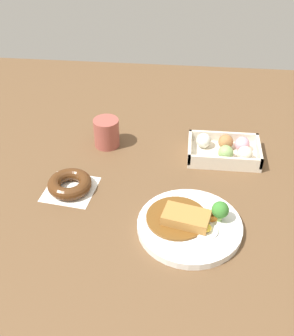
{
  "coord_description": "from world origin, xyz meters",
  "views": [
    {
      "loc": [
        -0.04,
        0.81,
        0.72
      ],
      "look_at": [
        0.05,
        -0.08,
        0.03
      ],
      "focal_mm": 45.54,
      "sensor_mm": 36.0,
      "label": 1
    }
  ],
  "objects_px": {
    "curry_plate": "(190,224)",
    "donut_box": "(226,150)",
    "chocolate_ring_donut": "(70,184)",
    "coffee_mug": "(107,133)"
  },
  "relations": [
    {
      "from": "donut_box",
      "to": "chocolate_ring_donut",
      "type": "relative_size",
      "value": 1.43
    },
    {
      "from": "donut_box",
      "to": "coffee_mug",
      "type": "xyz_separation_m",
      "value": [
        0.34,
        -0.02,
        0.02
      ]
    },
    {
      "from": "curry_plate",
      "to": "donut_box",
      "type": "bearing_deg",
      "value": -107.65
    },
    {
      "from": "curry_plate",
      "to": "coffee_mug",
      "type": "xyz_separation_m",
      "value": [
        0.25,
        -0.32,
        0.03
      ]
    },
    {
      "from": "curry_plate",
      "to": "chocolate_ring_donut",
      "type": "xyz_separation_m",
      "value": [
        0.31,
        -0.11,
        0.0
      ]
    },
    {
      "from": "donut_box",
      "to": "coffee_mug",
      "type": "distance_m",
      "value": 0.35
    },
    {
      "from": "coffee_mug",
      "to": "donut_box",
      "type": "bearing_deg",
      "value": 176.01
    },
    {
      "from": "chocolate_ring_donut",
      "to": "coffee_mug",
      "type": "bearing_deg",
      "value": -105.67
    },
    {
      "from": "curry_plate",
      "to": "donut_box",
      "type": "distance_m",
      "value": 0.31
    },
    {
      "from": "chocolate_ring_donut",
      "to": "coffee_mug",
      "type": "relative_size",
      "value": 1.67
    }
  ]
}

